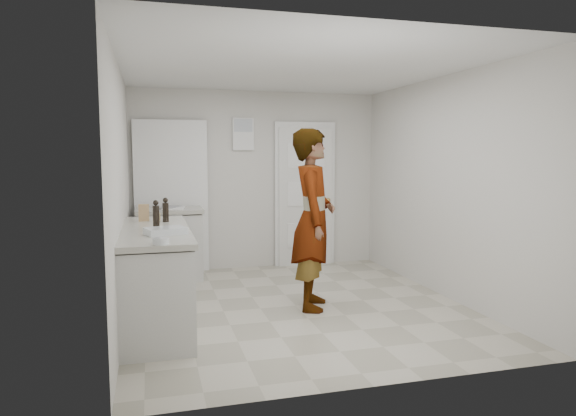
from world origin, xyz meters
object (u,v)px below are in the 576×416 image
object	(u,v)px
spice_jar	(158,217)
egg_bowl	(161,241)
person	(313,219)
oil_cruet_b	(156,215)
cake_mix_box	(144,213)
oil_cruet_a	(166,210)
baking_dish	(166,231)

from	to	relation	value
spice_jar	egg_bowl	size ratio (longest dim) A/B	0.63
person	spice_jar	xyz separation A→B (m)	(-1.57, 0.44, 0.02)
egg_bowl	person	bearing A→B (deg)	32.62
person	spice_jar	bearing A→B (deg)	93.33
oil_cruet_b	cake_mix_box	bearing A→B (deg)	100.61
person	oil_cruet_b	world-z (taller)	person
oil_cruet_a	egg_bowl	distance (m)	1.34
cake_mix_box	oil_cruet_b	xyz separation A→B (m)	(0.12, -0.62, 0.04)
spice_jar	oil_cruet_b	xyz separation A→B (m)	(-0.03, -0.61, 0.09)
oil_cruet_a	oil_cruet_b	distance (m)	0.51
spice_jar	person	bearing A→B (deg)	-15.75
person	baking_dish	bearing A→B (deg)	127.23
cake_mix_box	oil_cruet_b	distance (m)	0.64
spice_jar	oil_cruet_a	distance (m)	0.16
oil_cruet_a	baking_dish	distance (m)	0.84
spice_jar	baking_dish	world-z (taller)	spice_jar
person	spice_jar	distance (m)	1.63
cake_mix_box	oil_cruet_a	world-z (taller)	oil_cruet_a
person	cake_mix_box	xyz separation A→B (m)	(-1.71, 0.45, 0.07)
person	egg_bowl	size ratio (longest dim) A/B	14.92
person	oil_cruet_a	distance (m)	1.53
cake_mix_box	oil_cruet_a	size ratio (longest dim) A/B	0.70
oil_cruet_b	egg_bowl	size ratio (longest dim) A/B	2.16
cake_mix_box	person	bearing A→B (deg)	-16.16
oil_cruet_b	egg_bowl	xyz separation A→B (m)	(0.02, -0.84, -0.11)
egg_bowl	baking_dish	bearing A→B (deg)	84.21
spice_jar	baking_dish	bearing A→B (deg)	-87.09
person	cake_mix_box	bearing A→B (deg)	94.21
person	oil_cruet_b	xyz separation A→B (m)	(-1.59, -0.17, 0.11)
oil_cruet_a	baking_dish	world-z (taller)	oil_cruet_a
baking_dish	person	bearing A→B (deg)	18.16
spice_jar	egg_bowl	distance (m)	1.45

